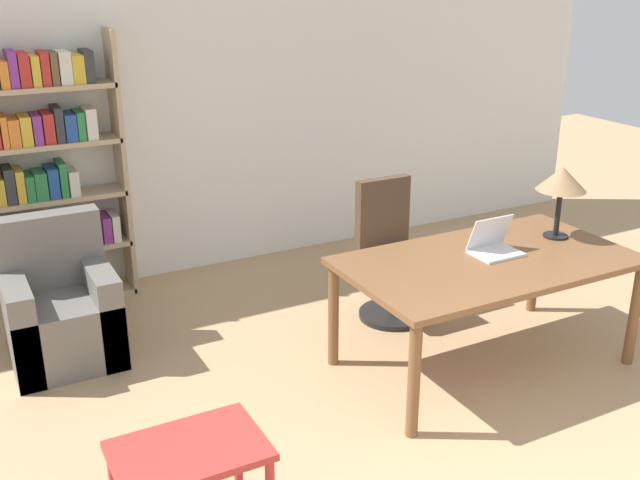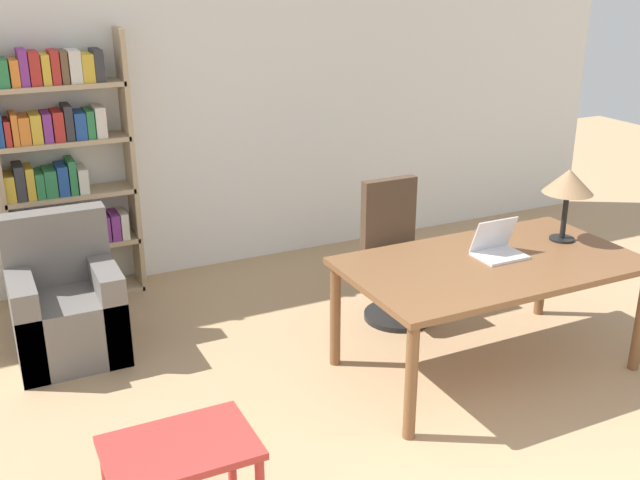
# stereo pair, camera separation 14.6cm
# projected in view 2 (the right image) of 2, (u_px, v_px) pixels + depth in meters

# --- Properties ---
(wall_back) EXTENTS (8.00, 0.06, 2.70)m
(wall_back) POSITION_uv_depth(u_px,v_px,m) (211.00, 109.00, 6.13)
(wall_back) COLOR white
(wall_back) RESTS_ON ground_plane
(desk) EXTENTS (1.84, 1.03, 0.74)m
(desk) POSITION_uv_depth(u_px,v_px,m) (491.00, 272.00, 4.67)
(desk) COLOR brown
(desk) RESTS_ON ground_plane
(laptop) EXTENTS (0.30, 0.24, 0.24)m
(laptop) POSITION_uv_depth(u_px,v_px,m) (497.00, 248.00, 4.71)
(laptop) COLOR silver
(laptop) RESTS_ON desk
(table_lamp) EXTENTS (0.33, 0.33, 0.49)m
(table_lamp) POSITION_uv_depth(u_px,v_px,m) (568.00, 183.00, 4.86)
(table_lamp) COLOR black
(table_lamp) RESTS_ON desk
(office_chair) EXTENTS (0.51, 0.51, 1.03)m
(office_chair) POSITION_uv_depth(u_px,v_px,m) (395.00, 257.00, 5.46)
(office_chair) COLOR black
(office_chair) RESTS_ON ground_plane
(side_table_blue) EXTENTS (0.68, 0.46, 0.47)m
(side_table_blue) POSITION_uv_depth(u_px,v_px,m) (180.00, 458.00, 3.36)
(side_table_blue) COLOR #B2332D
(side_table_blue) RESTS_ON ground_plane
(armchair) EXTENTS (0.68, 0.66, 0.95)m
(armchair) POSITION_uv_depth(u_px,v_px,m) (67.00, 310.00, 4.96)
(armchair) COLOR #66605B
(armchair) RESTS_ON ground_plane
(bookshelf) EXTENTS (0.98, 0.28, 2.04)m
(bookshelf) POSITION_uv_depth(u_px,v_px,m) (59.00, 178.00, 5.58)
(bookshelf) COLOR tan
(bookshelf) RESTS_ON ground_plane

